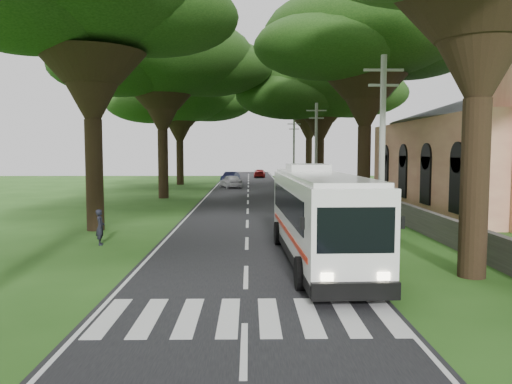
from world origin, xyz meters
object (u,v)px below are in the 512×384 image
at_px(church, 496,141).
at_px(distant_car_c, 260,173).
at_px(distant_car_b, 230,177).
at_px(pole_mid, 316,151).
at_px(pedestrian, 100,227).
at_px(pole_far, 294,151).
at_px(coach_bus, 318,215).
at_px(distant_car_a, 231,181).
at_px(pole_near, 382,151).

relative_size(church, distant_car_c, 5.59).
xyz_separation_m(distant_car_b, distant_car_c, (4.12, 13.08, -0.08)).
xyz_separation_m(pole_mid, pedestrian, (-12.01, -18.18, -3.38)).
relative_size(pole_far, pedestrian, 5.02).
relative_size(church, coach_bus, 2.11).
bearing_deg(pole_far, church, -63.18).
relative_size(pole_far, distant_car_c, 1.86).
xyz_separation_m(pole_mid, distant_car_c, (-3.75, 38.18, -3.53)).
bearing_deg(church, pole_mid, 160.19).
height_order(church, coach_bus, church).
height_order(pole_far, distant_car_b, pole_far).
relative_size(pole_far, distant_car_b, 1.86).
xyz_separation_m(distant_car_a, distant_car_b, (-0.40, 9.10, -0.03)).
bearing_deg(church, distant_car_a, 134.12).
bearing_deg(church, pole_near, -128.50).
xyz_separation_m(distant_car_c, pedestrian, (-8.26, -56.36, 0.14)).
distance_m(pole_near, pole_far, 40.00).
xyz_separation_m(church, pedestrian, (-24.37, -13.72, -4.11)).
xyz_separation_m(church, distant_car_a, (-19.83, 20.46, -4.14)).
height_order(pole_far, distant_car_c, pole_far).
bearing_deg(pole_mid, distant_car_b, 107.41).
bearing_deg(distant_car_c, coach_bus, 93.66).
relative_size(church, pole_mid, 3.00).
distance_m(pole_near, coach_bus, 4.06).
height_order(pole_mid, distant_car_c, pole_mid).
bearing_deg(pole_mid, pole_near, -90.00).
relative_size(pole_mid, distant_car_c, 1.86).
bearing_deg(coach_bus, pole_mid, 80.66).
xyz_separation_m(pole_far, distant_car_b, (-7.87, 5.10, -3.44)).
distance_m(church, pole_mid, 13.16).
distance_m(pole_near, distant_car_c, 58.41).
bearing_deg(pedestrian, church, -73.79).
bearing_deg(distant_car_a, coach_bus, 78.50).
relative_size(coach_bus, distant_car_a, 2.62).
distance_m(coach_bus, distant_car_a, 38.01).
relative_size(pole_near, pole_mid, 1.00).
height_order(church, pedestrian, church).
xyz_separation_m(church, pole_mid, (-12.36, 4.45, -0.73)).
bearing_deg(pole_far, pedestrian, -107.46).
distance_m(distant_car_a, pedestrian, 34.48).
xyz_separation_m(pole_mid, pole_far, (0.00, 20.00, 0.00)).
distance_m(pole_far, coach_bus, 41.87).
distance_m(pole_mid, pedestrian, 22.05).
distance_m(distant_car_a, distant_car_c, 22.49).
relative_size(church, distant_car_a, 5.54).
distance_m(church, pole_far, 27.41).
height_order(pole_near, coach_bus, pole_near).
bearing_deg(pole_mid, pedestrian, -123.44).
height_order(pole_far, coach_bus, pole_far).
height_order(pole_mid, distant_car_a, pole_mid).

